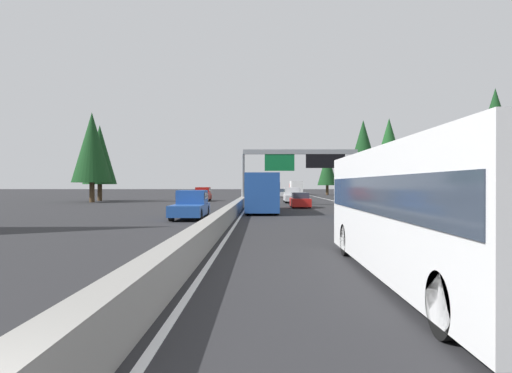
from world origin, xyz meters
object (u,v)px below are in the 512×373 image
Objects in this scene: conifer_right_near at (495,137)px; sign_gantry_overhead at (302,161)px; conifer_left_near at (92,148)px; pickup_distant_b at (292,195)px; sedan_near_right at (263,191)px; oncoming_far at (202,194)px; sedan_distant_a at (300,201)px; box_truck_near_center at (296,187)px; bus_mid_right at (262,191)px; oncoming_near at (191,205)px; conifer_left_mid at (100,155)px; conifer_right_far at (363,151)px; conifer_right_mid at (389,152)px; bus_far_left at (427,208)px; sedan_mid_left at (282,193)px; minivan_mid_center at (367,203)px; conifer_right_distant at (327,168)px.

sign_gantry_overhead is at bearing 43.80° from conifer_right_near.
conifer_right_near is at bearing -119.67° from conifer_left_near.
conifer_right_near is (-21.76, -14.26, 4.97)m from pickup_distant_b.
oncoming_far reaches higher than sedan_near_right.
sedan_distant_a is 12.61m from pickup_distant_b.
bus_mid_right reaches higher than box_truck_near_center.
conifer_right_near reaches higher than oncoming_near.
conifer_left_mid is at bearing -90.63° from oncoming_far.
conifer_left_mid reaches higher than oncoming_far.
sedan_near_right is at bearing 21.06° from conifer_right_far.
oncoming_far is 0.44× the size of conifer_right_far.
box_truck_near_center is 50.58m from conifer_right_mid.
bus_far_left is 1.19× the size of conifer_right_near.
sedan_distant_a is 0.45× the size of conifer_right_near.
sedan_mid_left is 17.42m from box_truck_near_center.
sedan_mid_left is 0.47× the size of conifer_right_mid.
sedan_distant_a is at bearing 179.82° from pickup_distant_b.
minivan_mid_center is (-51.71, -3.72, 0.27)m from sedan_mid_left.
conifer_left_near is at bearing -69.91° from oncoming_far.
bus_mid_right reaches higher than pickup_distant_b.
pickup_distant_b is at bearing -179.48° from sedan_mid_left.
minivan_mid_center is at bearing 179.98° from box_truck_near_center.
conifer_left_near is 1.10× the size of conifer_left_mid.
conifer_left_near is at bearing 62.08° from sedan_distant_a.
sedan_distant_a and sedan_near_right have the same top height.
box_truck_near_center is 1.52× the size of oncoming_far.
sedan_near_right is 0.35× the size of conifer_right_far.
bus_mid_right is at bearing 160.33° from sign_gantry_overhead.
sign_gantry_overhead is 2.26× the size of oncoming_near.
sedan_mid_left is 0.39× the size of conifer_left_near.
conifer_right_distant is at bearing -40.66° from conifer_left_near.
conifer_right_near is (-27.31, -26.08, 4.97)m from oncoming_far.
conifer_right_near reaches higher than sedan_near_right.
oncoming_near is at bearing 103.89° from conifer_right_near.
minivan_mid_center reaches higher than sedan_near_right.
sedan_near_right is 0.79× the size of oncoming_near.
pickup_distant_b is 13.06m from oncoming_far.
pickup_distant_b is 25.76m from sedan_mid_left.
sedan_mid_left is 23.30m from oncoming_far.
minivan_mid_center is 35.03m from oncoming_far.
bus_far_left is 108.41m from sedan_near_right.
sedan_distant_a is at bearing 169.44° from conifer_right_distant.
sedan_near_right is at bearing 171.43° from oncoming_far.
oncoming_near is (-27.36, 8.43, 0.00)m from pickup_distant_b.
sedan_distant_a is 0.35× the size of conifer_right_far.
conifer_right_mid is (-33.02, -10.22, 5.04)m from sedan_mid_left.
sedan_distant_a is at bearing 157.77° from conifer_right_far.
sedan_mid_left is 0.88× the size of minivan_mid_center.
sedan_near_right is 64.20m from conifer_left_near.
bus_mid_right is at bearing 169.13° from pickup_distant_b.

